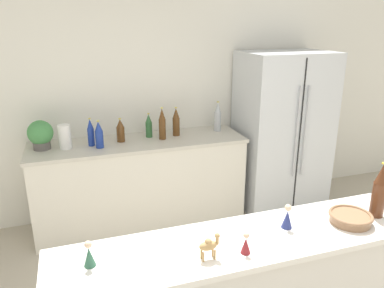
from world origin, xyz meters
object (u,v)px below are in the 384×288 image
paper_towel_roll (65,137)px  back_bottle_4 (99,135)px  refrigerator (282,131)px  wise_man_figurine_crimson (287,218)px  wise_man_figurine_blue (89,255)px  back_bottle_0 (218,117)px  wine_bottle (380,191)px  back_bottle_2 (91,133)px  camel_figurine (209,245)px  back_bottle_5 (176,122)px  fruit_bowl (350,218)px  back_bottle_3 (120,131)px  wise_man_figurine_purple (246,244)px  potted_plant (40,134)px  back_bottle_1 (149,126)px  back_bottle_6 (162,124)px

paper_towel_roll → back_bottle_4: (0.31, -0.08, 0.01)m
refrigerator → wise_man_figurine_crimson: size_ratio=11.95×
wise_man_figurine_blue → wise_man_figurine_crimson: 1.09m
back_bottle_0 → wine_bottle: 2.08m
wise_man_figurine_blue → back_bottle_2: bearing=85.7°
camel_figurine → back_bottle_5: bearing=78.2°
wise_man_figurine_crimson → fruit_bowl: bearing=-10.2°
back_bottle_5 → back_bottle_3: bearing=-177.5°
back_bottle_0 → back_bottle_4: bearing=-172.0°
wise_man_figurine_blue → back_bottle_4: bearing=83.4°
fruit_bowl → camel_figurine: camel_figurine is taller
back_bottle_0 → fruit_bowl: 2.09m
wise_man_figurine_purple → refrigerator: bearing=54.5°
wise_man_figurine_crimson → wise_man_figurine_purple: wise_man_figurine_crimson is taller
camel_figurine → fruit_bowl: bearing=4.2°
back_bottle_0 → fruit_bowl: size_ratio=1.30×
back_bottle_0 → back_bottle_5: (-0.47, -0.03, -0.01)m
back_bottle_3 → wise_man_figurine_blue: 2.02m
potted_plant → wise_man_figurine_crimson: potted_plant is taller
back_bottle_0 → wine_bottle: size_ratio=0.94×
camel_figurine → paper_towel_roll: bearing=107.8°
back_bottle_1 → back_bottle_3: (-0.30, -0.06, -0.01)m
wise_man_figurine_purple → back_bottle_1: bearing=90.8°
back_bottle_0 → wise_man_figurine_crimson: back_bottle_0 is taller
refrigerator → back_bottle_5: refrigerator is taller
back_bottle_1 → back_bottle_5: bearing=-7.1°
back_bottle_1 → back_bottle_2: (-0.58, -0.10, 0.01)m
refrigerator → back_bottle_5: 1.21m
back_bottle_1 → wise_man_figurine_purple: bearing=-89.2°
potted_plant → back_bottle_5: (1.31, 0.02, -0.00)m
paper_towel_roll → back_bottle_5: back_bottle_5 is taller
wise_man_figurine_crimson → wise_man_figurine_blue: bearing=-179.6°
back_bottle_6 → camel_figurine: (-0.28, -2.05, -0.06)m
wise_man_figurine_blue → wise_man_figurine_purple: (0.76, -0.14, -0.01)m
back_bottle_2 → back_bottle_6: bearing=-0.9°
back_bottle_4 → wine_bottle: 2.39m
wise_man_figurine_purple → back_bottle_6: bearing=87.7°
fruit_bowl → wise_man_figurine_blue: wise_man_figurine_blue is taller
back_bottle_2 → wine_bottle: size_ratio=0.79×
back_bottle_5 → wise_man_figurine_blue: (-1.01, -2.00, -0.07)m
back_bottle_6 → fruit_bowl: size_ratio=1.31×
back_bottle_6 → potted_plant: bearing=177.3°
back_bottle_1 → wine_bottle: wine_bottle is taller
potted_plant → back_bottle_5: size_ratio=0.91×
potted_plant → back_bottle_6: (1.14, -0.05, 0.01)m
paper_towel_roll → wise_man_figurine_crimson: paper_towel_roll is taller
potted_plant → wine_bottle: wine_bottle is taller
refrigerator → camel_figurine: refrigerator is taller
back_bottle_1 → camel_figurine: (-0.16, -2.16, -0.02)m
back_bottle_0 → wine_bottle: bearing=-84.5°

